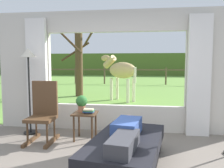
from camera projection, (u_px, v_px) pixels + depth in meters
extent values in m
cube|color=beige|center=(26.00, 71.00, 5.18)|extent=(1.15, 0.12, 2.55)
cube|color=beige|center=(215.00, 72.00, 4.62)|extent=(1.15, 0.12, 2.55)
cube|color=beige|center=(115.00, 117.00, 4.99)|extent=(2.90, 0.12, 0.55)
cube|color=beige|center=(115.00, 21.00, 4.80)|extent=(2.90, 0.12, 0.45)
cube|color=silver|center=(37.00, 75.00, 5.00)|extent=(0.44, 0.10, 2.40)
cube|color=silver|center=(199.00, 76.00, 4.53)|extent=(0.44, 0.10, 2.40)
cube|color=olive|center=(135.00, 83.00, 15.76)|extent=(36.00, 21.68, 0.02)
cube|color=#4C6428|center=(139.00, 64.00, 25.35)|extent=(36.00, 2.00, 2.40)
cube|color=black|center=(126.00, 159.00, 3.23)|extent=(1.06, 1.67, 0.24)
cube|color=black|center=(126.00, 144.00, 3.21)|extent=(1.15, 1.82, 0.18)
cube|color=#334C8C|center=(127.00, 128.00, 3.33)|extent=(0.43, 0.65, 0.22)
cube|color=#333338|center=(123.00, 143.00, 2.75)|extent=(0.38, 0.72, 0.18)
sphere|color=tan|center=(129.00, 121.00, 3.71)|extent=(0.20, 0.20, 0.20)
cube|color=#4C331E|center=(41.00, 119.00, 4.21)|extent=(0.50, 0.50, 0.06)
cube|color=#4C331E|center=(45.00, 99.00, 4.38)|extent=(0.48, 0.08, 0.68)
cube|color=#4C331E|center=(31.00, 140.00, 4.27)|extent=(0.08, 0.68, 0.06)
cube|color=#4C331E|center=(52.00, 141.00, 4.23)|extent=(0.08, 0.68, 0.06)
cylinder|color=#4C331E|center=(27.00, 132.00, 4.07)|extent=(0.04, 0.04, 0.38)
cylinder|color=#4C331E|center=(47.00, 133.00, 4.03)|extent=(0.04, 0.04, 0.38)
cylinder|color=#4C331E|center=(36.00, 127.00, 4.43)|extent=(0.04, 0.04, 0.38)
cylinder|color=#4C331E|center=(54.00, 127.00, 4.39)|extent=(0.04, 0.04, 0.38)
cube|color=#4C331E|center=(85.00, 113.00, 4.36)|extent=(0.44, 0.44, 0.03)
cylinder|color=#4C331E|center=(74.00, 129.00, 4.24)|extent=(0.04, 0.04, 0.49)
cylinder|color=#4C331E|center=(92.00, 130.00, 4.19)|extent=(0.04, 0.04, 0.49)
cylinder|color=#4C331E|center=(79.00, 124.00, 4.57)|extent=(0.04, 0.04, 0.49)
cylinder|color=#4C331E|center=(96.00, 125.00, 4.53)|extent=(0.04, 0.04, 0.49)
cylinder|color=#9E6042|center=(82.00, 109.00, 4.42)|extent=(0.14, 0.14, 0.12)
sphere|color=#2D6B2D|center=(82.00, 101.00, 4.41)|extent=(0.22, 0.22, 0.22)
cube|color=black|center=(88.00, 113.00, 4.29)|extent=(0.16, 0.13, 0.02)
cube|color=#23478C|center=(89.00, 112.00, 4.29)|extent=(0.21, 0.13, 0.02)
cube|color=#337247|center=(89.00, 111.00, 4.29)|extent=(0.21, 0.16, 0.02)
cube|color=beige|center=(89.00, 109.00, 4.28)|extent=(0.19, 0.15, 0.02)
cylinder|color=black|center=(31.00, 132.00, 4.79)|extent=(0.28, 0.28, 0.03)
cylinder|color=black|center=(30.00, 96.00, 4.72)|extent=(0.04, 0.04, 1.57)
cone|color=beige|center=(28.00, 53.00, 4.63)|extent=(0.32, 0.32, 0.18)
ellipsoid|color=tan|center=(122.00, 70.00, 8.52)|extent=(1.32, 1.20, 0.60)
cylinder|color=tan|center=(110.00, 62.00, 8.97)|extent=(0.63, 0.57, 0.53)
ellipsoid|color=tan|center=(106.00, 58.00, 9.13)|extent=(0.50, 0.45, 0.24)
cube|color=beige|center=(111.00, 61.00, 8.92)|extent=(0.39, 0.33, 0.32)
cylinder|color=beige|center=(135.00, 75.00, 8.11)|extent=(0.14, 0.14, 0.55)
cylinder|color=beige|center=(111.00, 89.00, 8.78)|extent=(0.11, 0.11, 0.85)
cylinder|color=beige|center=(117.00, 88.00, 9.00)|extent=(0.11, 0.11, 0.85)
cylinder|color=beige|center=(128.00, 91.00, 8.18)|extent=(0.11, 0.11, 0.85)
cylinder|color=beige|center=(134.00, 90.00, 8.40)|extent=(0.11, 0.11, 0.85)
cylinder|color=#4C3823|center=(79.00, 65.00, 9.76)|extent=(0.32, 0.32, 2.66)
cylinder|color=#47331E|center=(90.00, 35.00, 9.92)|extent=(0.92, 1.12, 0.88)
cylinder|color=#47331E|center=(75.00, 52.00, 10.18)|extent=(1.14, 0.78, 0.88)
cylinder|color=#47331E|center=(70.00, 41.00, 9.23)|extent=(1.17, 0.63, 1.00)
cylinder|color=brown|center=(20.00, 75.00, 16.13)|extent=(0.10, 0.10, 1.10)
cylinder|color=brown|center=(47.00, 75.00, 15.85)|extent=(0.10, 0.10, 1.10)
cylinder|color=brown|center=(75.00, 75.00, 15.58)|extent=(0.10, 0.10, 1.10)
cylinder|color=brown|center=(104.00, 76.00, 15.30)|extent=(0.10, 0.10, 1.10)
cylinder|color=brown|center=(135.00, 76.00, 15.02)|extent=(0.10, 0.10, 1.10)
cylinder|color=brown|center=(166.00, 76.00, 14.75)|extent=(0.10, 0.10, 1.10)
cylinder|color=brown|center=(198.00, 76.00, 14.47)|extent=(0.10, 0.10, 1.10)
cube|color=brown|center=(135.00, 70.00, 14.99)|extent=(16.00, 0.06, 0.08)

